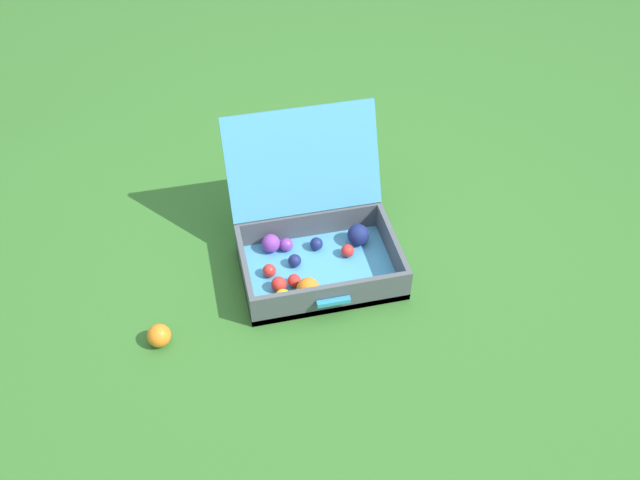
% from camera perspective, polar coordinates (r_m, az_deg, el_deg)
% --- Properties ---
extents(ground_plane, '(16.00, 16.00, 0.00)m').
position_cam_1_polar(ground_plane, '(2.51, 0.72, -1.43)').
color(ground_plane, '#336B28').
extents(open_suitcase, '(0.53, 0.56, 0.46)m').
position_cam_1_polar(open_suitcase, '(2.43, -0.50, 0.15)').
color(open_suitcase, '#4799C6').
rests_on(open_suitcase, ground).
extents(stray_ball_on_grass, '(0.07, 0.07, 0.07)m').
position_cam_1_polar(stray_ball_on_grass, '(2.29, -12.82, -7.51)').
color(stray_ball_on_grass, orange).
rests_on(stray_ball_on_grass, ground).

